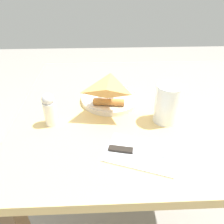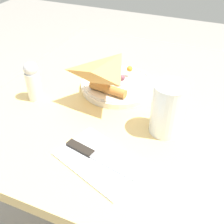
{
  "view_description": "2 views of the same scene",
  "coord_description": "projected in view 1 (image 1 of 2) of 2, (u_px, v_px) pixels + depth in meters",
  "views": [
    {
      "loc": [
        -0.16,
        -0.67,
        1.18
      ],
      "look_at": [
        -0.13,
        -0.13,
        0.81
      ],
      "focal_mm": 35.0,
      "sensor_mm": 36.0,
      "label": 1
    },
    {
      "loc": [
        0.12,
        -0.62,
        1.2
      ],
      "look_at": [
        -0.08,
        -0.15,
        0.81
      ],
      "focal_mm": 45.0,
      "sensor_mm": 36.0,
      "label": 2
    }
  ],
  "objects": [
    {
      "name": "milk_glass",
      "position": [
        167.0,
        104.0,
        0.67
      ],
      "size": [
        0.08,
        0.08,
        0.13
      ],
      "color": "white",
      "rests_on": "dining_table"
    },
    {
      "name": "butter_knife",
      "position": [
        138.0,
        152.0,
        0.58
      ],
      "size": [
        0.18,
        0.06,
        0.01
      ],
      "rotation": [
        0.0,
        0.0,
        -0.22
      ],
      "color": "black",
      "rests_on": "napkin_folded"
    },
    {
      "name": "dining_table",
      "position": [
        144.0,
        130.0,
        0.87
      ],
      "size": [
        0.9,
        0.8,
        0.76
      ],
      "color": "#DBB770",
      "rests_on": "ground_plane"
    },
    {
      "name": "ground_plane",
      "position": [
        135.0,
        218.0,
        1.23
      ],
      "size": [
        6.0,
        6.0,
        0.0
      ],
      "primitive_type": "plane",
      "color": "gray"
    },
    {
      "name": "salt_shaker",
      "position": [
        50.0,
        109.0,
        0.66
      ],
      "size": [
        0.04,
        0.04,
        0.11
      ],
      "color": "silver",
      "rests_on": "dining_table"
    },
    {
      "name": "napkin_folded",
      "position": [
        141.0,
        153.0,
        0.58
      ],
      "size": [
        0.21,
        0.17,
        0.0
      ],
      "rotation": [
        0.0,
        0.0,
        -0.35
      ],
      "color": "silver",
      "rests_on": "dining_table"
    },
    {
      "name": "plate_pizza",
      "position": [
        110.0,
        96.0,
        0.8
      ],
      "size": [
        0.21,
        0.21,
        0.05
      ],
      "color": "silver",
      "rests_on": "dining_table"
    }
  ]
}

